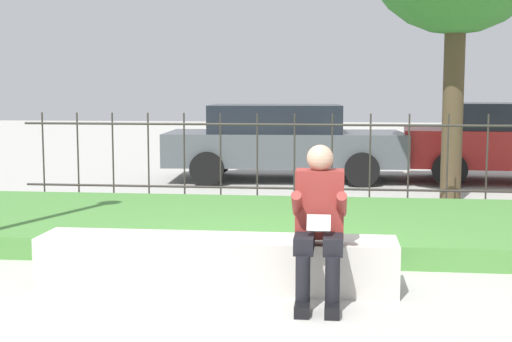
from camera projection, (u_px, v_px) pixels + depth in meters
name	position (u px, v px, depth m)	size (l,w,h in m)	color
ground_plane	(233.00, 287.00, 6.00)	(60.00, 60.00, 0.00)	#B2AFA8
stone_bench	(216.00, 265.00, 5.99)	(3.00, 0.52, 0.43)	beige
person_seated_reader	(319.00, 218.00, 5.55)	(0.42, 0.73, 1.22)	black
grass_berm	(261.00, 225.00, 8.16)	(9.34, 3.01, 0.22)	#4C893D
iron_fence	(276.00, 158.00, 10.01)	(7.34, 0.03, 1.32)	#332D28
car_parked_center	(282.00, 140.00, 12.96)	(4.36, 2.14, 1.37)	#4C5156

